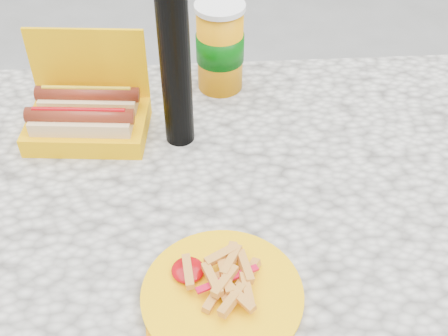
{
  "coord_description": "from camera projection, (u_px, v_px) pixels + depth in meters",
  "views": [
    {
      "loc": [
        0.03,
        -0.61,
        1.39
      ],
      "look_at": [
        0.07,
        0.02,
        0.8
      ],
      "focal_mm": 45.0,
      "sensor_mm": 36.0,
      "label": 1
    }
  ],
  "objects": [
    {
      "name": "picnic_table",
      "position": [
        184.0,
        247.0,
        0.95
      ],
      "size": [
        1.2,
        0.8,
        0.75
      ],
      "color": "beige",
      "rests_on": "ground"
    },
    {
      "name": "hotdog_box",
      "position": [
        87.0,
        115.0,
        0.98
      ],
      "size": [
        0.22,
        0.16,
        0.17
      ],
      "rotation": [
        0.0,
        0.0,
        -0.09
      ],
      "color": "#FFB400",
      "rests_on": "picnic_table"
    },
    {
      "name": "fries_plate",
      "position": [
        221.0,
        298.0,
        0.74
      ],
      "size": [
        0.22,
        0.3,
        0.04
      ],
      "rotation": [
        0.0,
        0.0,
        0.18
      ],
      "color": "#F59F0B",
      "rests_on": "picnic_table"
    },
    {
      "name": "soda_cup",
      "position": [
        220.0,
        47.0,
        1.05
      ],
      "size": [
        0.09,
        0.09,
        0.17
      ],
      "rotation": [
        0.0,
        0.0,
        -0.42
      ],
      "color": "orange",
      "rests_on": "picnic_table"
    }
  ]
}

